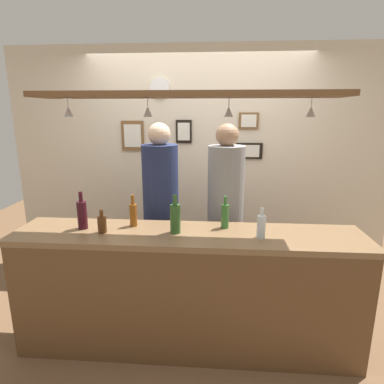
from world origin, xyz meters
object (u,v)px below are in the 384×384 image
at_px(person_right_grey_shirt, 226,199).
at_px(picture_frame_upper_small, 249,121).
at_px(bottle_beer_green_import, 225,215).
at_px(picture_frame_lower_pair, 249,151).
at_px(bottle_soda_clear, 261,226).
at_px(picture_frame_caricature, 133,136).
at_px(wall_clock, 160,88).
at_px(bottle_champagne_green, 175,218).
at_px(bottle_beer_amber_tall, 133,214).
at_px(picture_frame_crest, 184,132).
at_px(person_left_navy_shirt, 161,197).
at_px(bottle_beer_brown_stubby, 102,224).
at_px(bottle_wine_dark_red, 82,214).

xyz_separation_m(person_right_grey_shirt, picture_frame_upper_small, (0.26, 0.77, 0.70)).
distance_m(bottle_beer_green_import, picture_frame_lower_pair, 1.35).
xyz_separation_m(bottle_soda_clear, picture_frame_upper_small, (0.02, 1.47, 0.71)).
height_order(picture_frame_upper_small, picture_frame_caricature, picture_frame_upper_small).
height_order(picture_frame_caricature, wall_clock, wall_clock).
distance_m(bottle_champagne_green, bottle_beer_green_import, 0.40).
bearing_deg(picture_frame_upper_small, bottle_beer_amber_tall, -128.17).
bearing_deg(person_right_grey_shirt, bottle_soda_clear, -70.94).
bearing_deg(picture_frame_crest, picture_frame_caricature, 180.00).
xyz_separation_m(person_left_navy_shirt, person_right_grey_shirt, (0.62, 0.00, -0.00)).
bearing_deg(bottle_champagne_green, picture_frame_caricature, 115.42).
height_order(bottle_beer_green_import, picture_frame_lower_pair, picture_frame_lower_pair).
xyz_separation_m(bottle_beer_green_import, picture_frame_lower_pair, (0.29, 1.27, 0.36)).
xyz_separation_m(bottle_beer_brown_stubby, picture_frame_crest, (0.48, 1.45, 0.61)).
bearing_deg(bottle_beer_amber_tall, person_right_grey_shirt, 34.44).
xyz_separation_m(person_left_navy_shirt, picture_frame_caricature, (-0.45, 0.77, 0.53)).
bearing_deg(person_right_grey_shirt, bottle_beer_brown_stubby, -144.53).
xyz_separation_m(picture_frame_crest, picture_frame_lower_pair, (0.75, 0.00, -0.21)).
bearing_deg(bottle_beer_brown_stubby, picture_frame_upper_small, 50.09).
relative_size(person_left_navy_shirt, bottle_champagne_green, 5.93).
height_order(bottle_beer_brown_stubby, picture_frame_upper_small, picture_frame_upper_small).
xyz_separation_m(bottle_beer_green_import, wall_clock, (-0.72, 1.26, 1.05)).
xyz_separation_m(person_right_grey_shirt, bottle_beer_brown_stubby, (-0.95, -0.68, -0.03)).
height_order(bottle_champagne_green, picture_frame_lower_pair, picture_frame_lower_pair).
relative_size(bottle_beer_green_import, bottle_beer_amber_tall, 1.00).
bearing_deg(bottle_beer_amber_tall, wall_clock, 89.28).
xyz_separation_m(bottle_beer_green_import, bottle_beer_amber_tall, (-0.74, -0.02, -0.00)).
relative_size(person_left_navy_shirt, bottle_beer_green_import, 6.85).
bearing_deg(wall_clock, picture_frame_crest, 1.34).
xyz_separation_m(bottle_beer_brown_stubby, picture_frame_upper_small, (1.21, 1.45, 0.73)).
bearing_deg(bottle_beer_green_import, picture_frame_upper_small, 77.80).
relative_size(bottle_beer_brown_stubby, wall_clock, 0.82).
height_order(bottle_wine_dark_red, wall_clock, wall_clock).
bearing_deg(picture_frame_lower_pair, person_left_navy_shirt, -139.31).
bearing_deg(wall_clock, bottle_soda_clear, -56.22).
bearing_deg(person_left_navy_shirt, picture_frame_caricature, 120.23).
bearing_deg(picture_frame_caricature, bottle_beer_brown_stubby, -85.58).
bearing_deg(picture_frame_caricature, bottle_soda_clear, -48.31).
distance_m(bottle_beer_amber_tall, picture_frame_crest, 1.44).
height_order(person_left_navy_shirt, person_right_grey_shirt, person_left_navy_shirt).
distance_m(bottle_wine_dark_red, wall_clock, 1.76).
height_order(picture_frame_lower_pair, picture_frame_caricature, picture_frame_caricature).
relative_size(bottle_champagne_green, bottle_beer_amber_tall, 1.15).
relative_size(picture_frame_lower_pair, picture_frame_caricature, 0.88).
distance_m(bottle_soda_clear, picture_frame_upper_small, 1.63).
distance_m(bottle_champagne_green, bottle_beer_amber_tall, 0.38).
relative_size(bottle_beer_green_import, picture_frame_lower_pair, 0.87).
bearing_deg(bottle_champagne_green, picture_frame_lower_pair, 64.48).
height_order(bottle_beer_brown_stubby, picture_frame_lower_pair, picture_frame_lower_pair).
relative_size(person_left_navy_shirt, picture_frame_lower_pair, 5.93).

